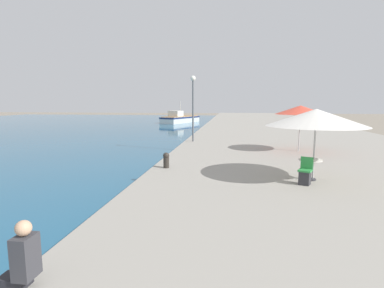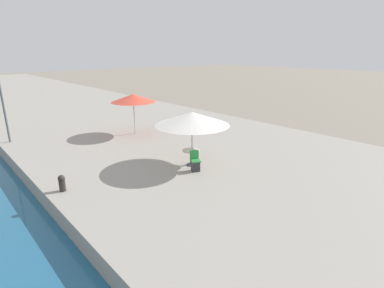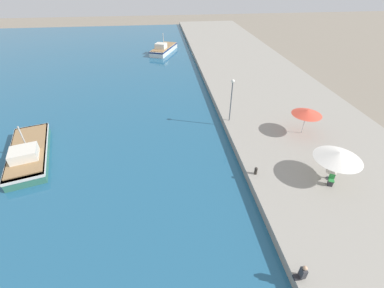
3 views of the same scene
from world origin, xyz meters
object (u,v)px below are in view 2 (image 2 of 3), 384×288
Objects in this scene: cafe_table at (191,154)px; lamppost at (0,89)px; cafe_umbrella_pink at (192,119)px; cafe_umbrella_white at (133,98)px; cafe_chair_left at (195,164)px; mooring_bollard at (62,183)px.

lamppost is at bearing 118.92° from cafe_table.
cafe_umbrella_pink is 1.23× the size of cafe_umbrella_white.
cafe_table is 0.88× the size of cafe_chair_left.
cafe_umbrella_white is at bearing 82.36° from cafe_umbrella_pink.
cafe_umbrella_white is at bearing 81.41° from cafe_table.
cafe_umbrella_pink is 3.78× the size of cafe_chair_left.
mooring_bollard is (-6.49, -5.34, -1.97)m from cafe_umbrella_white.
mooring_bollard is at bearing -140.56° from cafe_umbrella_white.
cafe_table is 0.75m from cafe_chair_left.
cafe_chair_left is at bearing -100.26° from cafe_umbrella_white.
mooring_bollard is at bearing 5.70° from cafe_chair_left.
cafe_chair_left reaches higher than mooring_bollard.
cafe_table reaches higher than mooring_bollard.
cafe_umbrella_pink reaches higher than mooring_bollard.
cafe_umbrella_white is 7.36m from lamppost.
lamppost is at bearing 90.02° from mooring_bollard.
cafe_umbrella_pink is 0.75× the size of lamppost.
cafe_umbrella_pink is at bearing -60.41° from lamppost.
cafe_umbrella_pink reaches higher than cafe_chair_left.
cafe_chair_left is at bearing -63.95° from lamppost.
lamppost reaches higher than cafe_umbrella_pink.
cafe_umbrella_pink is at bearing -97.64° from cafe_umbrella_white.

